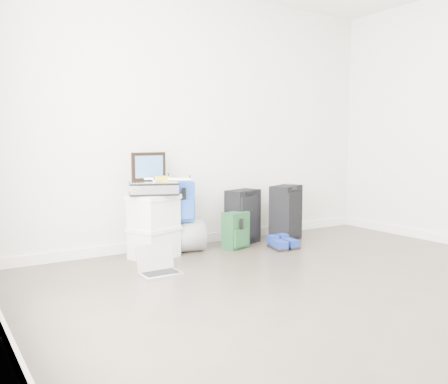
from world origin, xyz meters
TOP-DOWN VIEW (x-y plane):
  - ground at (0.00, 0.00)m, footprint 5.00×5.00m
  - room_envelope at (0.00, 0.02)m, footprint 4.52×5.02m
  - boxes_stack at (-0.74, 2.15)m, footprint 0.52×0.48m
  - briefcase at (-0.74, 2.15)m, footprint 0.53×0.45m
  - painting at (-0.74, 2.25)m, footprint 0.37×0.07m
  - drone at (-0.66, 2.13)m, footprint 0.45×0.45m
  - duffel_bag at (-0.43, 2.25)m, footprint 0.58×0.43m
  - blue_backpack at (-0.43, 2.22)m, footprint 0.31×0.24m
  - large_suitcase at (0.37, 2.25)m, footprint 0.43×0.34m
  - green_backpack at (0.16, 2.07)m, footprint 0.31×0.26m
  - carry_on at (0.86, 2.10)m, footprint 0.46×0.39m
  - shoes at (0.57, 1.81)m, footprint 0.29×0.31m
  - rolled_rug at (1.01, 2.24)m, footprint 0.20×0.20m
  - laptop at (-0.93, 1.63)m, footprint 0.34×0.24m

SIDE VIEW (x-z plane):
  - ground at x=0.00m, z-range 0.00..0.00m
  - shoes at x=0.57m, z-range 0.00..0.10m
  - laptop at x=-0.93m, z-range -0.06..0.18m
  - duffel_bag at x=-0.43m, z-range 0.00..0.32m
  - green_backpack at x=0.16m, z-range -0.01..0.37m
  - large_suitcase at x=0.37m, z-range 0.00..0.59m
  - boxes_stack at x=-0.74m, z-range 0.00..0.61m
  - rolled_rug at x=1.01m, z-range 0.00..0.62m
  - carry_on at x=0.86m, z-range 0.00..0.63m
  - blue_backpack at x=-0.43m, z-range 0.31..0.71m
  - briefcase at x=-0.74m, z-range 0.61..0.74m
  - drone at x=-0.66m, z-range 0.74..0.79m
  - painting at x=-0.74m, z-range 0.74..1.01m
  - room_envelope at x=0.00m, z-range 0.37..3.08m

